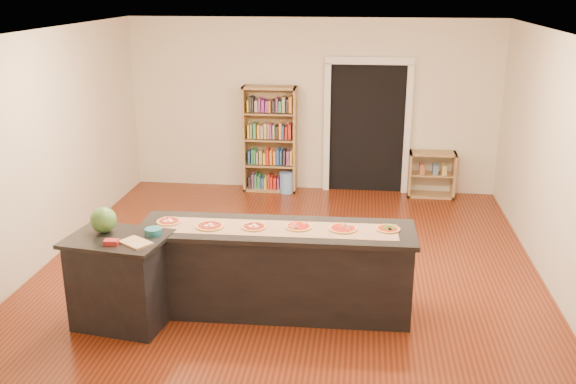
# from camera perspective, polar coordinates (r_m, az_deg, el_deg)

# --- Properties ---
(room) EXTENTS (6.00, 7.00, 2.80)m
(room) POSITION_cam_1_polar(r_m,az_deg,el_deg) (7.14, -0.19, 2.55)
(room) COLOR beige
(room) RESTS_ON ground
(doorway) EXTENTS (1.40, 0.09, 2.21)m
(doorway) POSITION_cam_1_polar(r_m,az_deg,el_deg) (10.51, 7.06, 6.39)
(doorway) COLOR black
(doorway) RESTS_ON room
(kitchen_island) EXTENTS (2.83, 0.77, 0.94)m
(kitchen_island) POSITION_cam_1_polar(r_m,az_deg,el_deg) (6.74, -1.03, -6.88)
(kitchen_island) COLOR black
(kitchen_island) RESTS_ON ground
(side_counter) EXTENTS (0.96, 0.70, 0.95)m
(side_counter) POSITION_cam_1_polar(r_m,az_deg,el_deg) (6.70, -14.67, -7.60)
(side_counter) COLOR black
(side_counter) RESTS_ON ground
(bookshelf) EXTENTS (0.87, 0.31, 1.74)m
(bookshelf) POSITION_cam_1_polar(r_m,az_deg,el_deg) (10.52, -1.62, 4.69)
(bookshelf) COLOR #A07D4D
(bookshelf) RESTS_ON ground
(low_shelf) EXTENTS (0.74, 0.32, 0.74)m
(low_shelf) POSITION_cam_1_polar(r_m,az_deg,el_deg) (10.60, 12.63, 1.55)
(low_shelf) COLOR #A07D4D
(low_shelf) RESTS_ON ground
(waste_bin) EXTENTS (0.23, 0.23, 0.34)m
(waste_bin) POSITION_cam_1_polar(r_m,az_deg,el_deg) (10.58, -0.12, 0.85)
(waste_bin) COLOR #6597E2
(waste_bin) RESTS_ON ground
(kraft_paper) EXTENTS (2.47, 0.50, 0.00)m
(kraft_paper) POSITION_cam_1_polar(r_m,az_deg,el_deg) (6.53, -1.07, -3.25)
(kraft_paper) COLOR #8E6C49
(kraft_paper) RESTS_ON kitchen_island
(watermelon) EXTENTS (0.26, 0.26, 0.26)m
(watermelon) POSITION_cam_1_polar(r_m,az_deg,el_deg) (6.63, -16.08, -2.39)
(watermelon) COLOR #144214
(watermelon) RESTS_ON side_counter
(cutting_board) EXTENTS (0.36, 0.33, 0.02)m
(cutting_board) POSITION_cam_1_polar(r_m,az_deg,el_deg) (6.31, -13.40, -4.40)
(cutting_board) COLOR tan
(cutting_board) RESTS_ON side_counter
(package_red) EXTENTS (0.14, 0.11, 0.05)m
(package_red) POSITION_cam_1_polar(r_m,az_deg,el_deg) (6.34, -15.44, -4.32)
(package_red) COLOR maroon
(package_red) RESTS_ON side_counter
(package_teal) EXTENTS (0.17, 0.17, 0.06)m
(package_teal) POSITION_cam_1_polar(r_m,az_deg,el_deg) (6.48, -11.88, -3.45)
(package_teal) COLOR #195966
(package_teal) RESTS_ON side_counter
(pizza_a) EXTENTS (0.28, 0.28, 0.02)m
(pizza_a) POSITION_cam_1_polar(r_m,az_deg,el_deg) (6.80, -10.54, -2.58)
(pizza_a) COLOR #B99047
(pizza_a) RESTS_ON kitchen_island
(pizza_b) EXTENTS (0.28, 0.28, 0.02)m
(pizza_b) POSITION_cam_1_polar(r_m,az_deg,el_deg) (6.61, -6.96, -3.01)
(pizza_b) COLOR #B99047
(pizza_b) RESTS_ON kitchen_island
(pizza_c) EXTENTS (0.28, 0.28, 0.02)m
(pizza_c) POSITION_cam_1_polar(r_m,az_deg,el_deg) (6.55, -3.05, -3.10)
(pizza_c) COLOR #B99047
(pizza_c) RESTS_ON kitchen_island
(pizza_d) EXTENTS (0.29, 0.29, 0.02)m
(pizza_d) POSITION_cam_1_polar(r_m,az_deg,el_deg) (6.55, 0.94, -3.09)
(pizza_d) COLOR #B99047
(pizza_d) RESTS_ON kitchen_island
(pizza_e) EXTENTS (0.29, 0.29, 0.02)m
(pizza_e) POSITION_cam_1_polar(r_m,az_deg,el_deg) (6.52, 4.91, -3.25)
(pizza_e) COLOR #B99047
(pizza_e) RESTS_ON kitchen_island
(pizza_f) EXTENTS (0.27, 0.27, 0.02)m
(pizza_f) POSITION_cam_1_polar(r_m,az_deg,el_deg) (6.57, 8.87, -3.25)
(pizza_f) COLOR #B99047
(pizza_f) RESTS_ON kitchen_island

